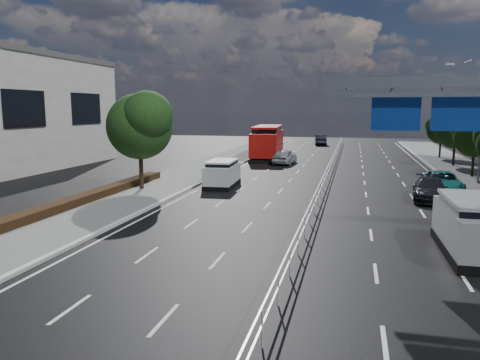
% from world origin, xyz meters
% --- Properties ---
extents(ground, '(160.00, 160.00, 0.00)m').
position_xyz_m(ground, '(0.00, 0.00, 0.00)').
color(ground, black).
rests_on(ground, ground).
extents(median_fence, '(0.05, 85.00, 1.02)m').
position_xyz_m(median_fence, '(0.00, 22.50, 0.53)').
color(median_fence, silver).
rests_on(median_fence, ground).
extents(overhead_gantry, '(10.24, 0.38, 7.45)m').
position_xyz_m(overhead_gantry, '(6.74, 10.05, 5.61)').
color(overhead_gantry, gray).
rests_on(overhead_gantry, ground).
extents(streetlight_far, '(2.78, 2.40, 9.00)m').
position_xyz_m(streetlight_far, '(10.50, 26.00, 5.21)').
color(streetlight_far, gray).
rests_on(streetlight_far, ground).
extents(near_tree_back, '(4.84, 4.51, 6.69)m').
position_xyz_m(near_tree_back, '(-11.94, 17.97, 4.61)').
color(near_tree_back, black).
rests_on(near_tree_back, ground).
extents(far_tree_f, '(3.52, 3.28, 5.02)m').
position_xyz_m(far_tree_f, '(11.24, 29.48, 3.49)').
color(far_tree_f, black).
rests_on(far_tree_f, ground).
extents(far_tree_g, '(3.96, 3.69, 5.45)m').
position_xyz_m(far_tree_g, '(11.25, 36.98, 3.75)').
color(far_tree_g, black).
rests_on(far_tree_g, ground).
extents(far_tree_h, '(3.41, 3.18, 4.91)m').
position_xyz_m(far_tree_h, '(11.24, 44.48, 3.42)').
color(far_tree_h, black).
rests_on(far_tree_h, ground).
extents(white_minivan, '(2.10, 4.44, 1.89)m').
position_xyz_m(white_minivan, '(-7.12, 20.86, 0.93)').
color(white_minivan, black).
rests_on(white_minivan, ground).
extents(red_bus, '(3.95, 12.24, 3.59)m').
position_xyz_m(red_bus, '(-7.50, 40.88, 1.87)').
color(red_bus, black).
rests_on(red_bus, ground).
extents(near_car_silver, '(2.23, 4.58, 1.50)m').
position_xyz_m(near_car_silver, '(-4.77, 35.54, 0.75)').
color(near_car_silver, '#A9ACB0').
rests_on(near_car_silver, ground).
extents(near_car_dark, '(2.20, 4.92, 1.57)m').
position_xyz_m(near_car_dark, '(-3.04, 61.23, 0.78)').
color(near_car_dark, black).
rests_on(near_car_dark, ground).
extents(silver_minivan, '(2.30, 5.30, 2.19)m').
position_xyz_m(silver_minivan, '(6.50, 8.02, 1.08)').
color(silver_minivan, black).
rests_on(silver_minivan, ground).
extents(parked_car_teal, '(2.45, 5.10, 1.40)m').
position_xyz_m(parked_car_teal, '(7.67, 22.00, 0.70)').
color(parked_car_teal, '#176667').
rests_on(parked_car_teal, ground).
extents(parked_car_dark, '(2.38, 4.85, 1.36)m').
position_xyz_m(parked_car_dark, '(6.50, 19.00, 0.68)').
color(parked_car_dark, black).
rests_on(parked_car_dark, ground).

